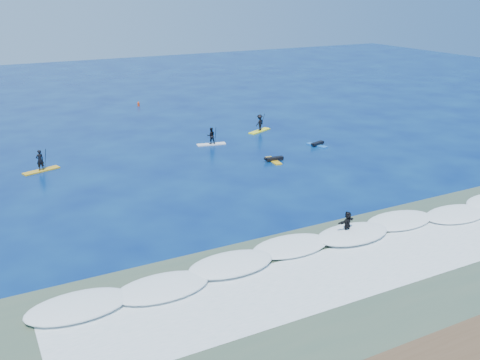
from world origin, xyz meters
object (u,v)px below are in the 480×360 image
sup_paddler_left (40,164)px  sup_paddler_center (211,137)px  prone_paddler_near (274,159)px  marker_buoy (138,104)px  wave_surfer (347,224)px  prone_paddler_far (317,144)px  sup_paddler_right (260,124)px

sup_paddler_left → sup_paddler_center: (15.37, 0.63, 0.07)m
prone_paddler_near → marker_buoy: bearing=13.0°
wave_surfer → prone_paddler_far: bearing=48.8°
prone_paddler_near → marker_buoy: 27.13m
wave_surfer → marker_buoy: (0.26, 41.52, -0.54)m
sup_paddler_left → marker_buoy: (14.52, 20.47, -0.34)m
sup_paddler_left → sup_paddler_right: 22.03m
wave_surfer → marker_buoy: 41.53m
sup_paddler_left → sup_paddler_center: size_ratio=1.08×
prone_paddler_far → prone_paddler_near: bearing=93.1°
prone_paddler_near → marker_buoy: size_ratio=3.36×
sup_paddler_right → sup_paddler_center: bearing=173.7°
sup_paddler_right → prone_paddler_far: bearing=-98.3°
sup_paddler_right → prone_paddler_near: bearing=-137.8°
sup_paddler_center → prone_paddler_near: (2.60, -7.06, -0.55)m
sup_paddler_left → wave_surfer: (14.26, -21.05, 0.20)m
wave_surfer → prone_paddler_near: bearing=64.7°
marker_buoy → prone_paddler_near: bearing=-82.7°
sup_paddler_left → prone_paddler_near: 19.09m
prone_paddler_far → wave_surfer: (-9.74, -16.77, 0.69)m
sup_paddler_center → wave_surfer: sup_paddler_center is taller
sup_paddler_center → prone_paddler_far: 9.94m
sup_paddler_left → prone_paddler_near: bearing=-37.3°
sup_paddler_center → marker_buoy: 19.87m
prone_paddler_far → marker_buoy: marker_buoy is taller
prone_paddler_near → sup_paddler_right: bearing=-17.0°
prone_paddler_near → wave_surfer: size_ratio=1.08×
sup_paddler_left → prone_paddler_near: (17.97, -6.43, -0.48)m
sup_paddler_right → prone_paddler_far: sup_paddler_right is taller
sup_paddler_left → wave_surfer: sup_paddler_left is taller
sup_paddler_left → marker_buoy: size_ratio=4.42×
sup_paddler_center → marker_buoy: (-0.86, 19.84, -0.41)m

